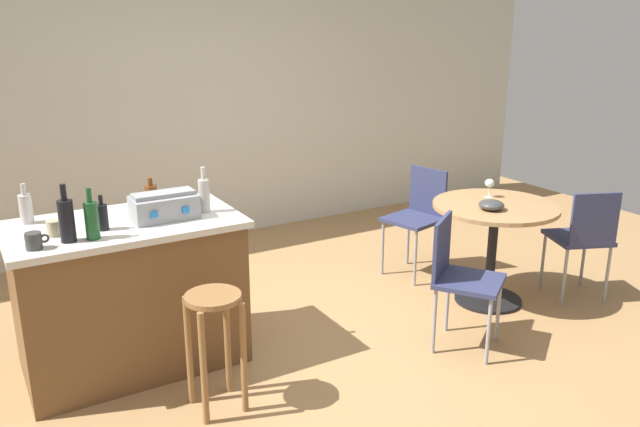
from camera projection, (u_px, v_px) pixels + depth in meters
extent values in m
plane|color=#A37A4C|center=(335.00, 346.00, 4.25)|extent=(8.80, 8.80, 0.00)
cube|color=beige|center=(192.00, 99.00, 5.95)|extent=(8.00, 0.10, 2.70)
cube|color=brown|center=(131.00, 297.00, 3.92)|extent=(1.27, 0.71, 0.89)
cube|color=beige|center=(124.00, 225.00, 3.78)|extent=(1.33, 0.77, 0.04)
cylinder|color=olive|center=(227.00, 341.00, 3.64)|extent=(0.04, 0.04, 0.65)
cylinder|color=olive|center=(189.00, 351.00, 3.54)|extent=(0.04, 0.04, 0.65)
cylinder|color=olive|center=(204.00, 369.00, 3.35)|extent=(0.04, 0.04, 0.65)
cylinder|color=olive|center=(244.00, 358.00, 3.46)|extent=(0.04, 0.04, 0.65)
cylinder|color=olive|center=(213.00, 297.00, 3.40)|extent=(0.30, 0.30, 0.03)
cylinder|color=black|center=(488.00, 299.00, 4.92)|extent=(0.50, 0.50, 0.02)
cylinder|color=black|center=(491.00, 256.00, 4.81)|extent=(0.07, 0.07, 0.74)
cylinder|color=#A37A4C|center=(496.00, 206.00, 4.70)|extent=(0.91, 0.91, 0.03)
cube|color=navy|center=(470.00, 281.00, 4.10)|extent=(0.56, 0.56, 0.03)
cube|color=navy|center=(442.00, 247.00, 4.12)|extent=(0.31, 0.23, 0.40)
cylinder|color=gray|center=(448.00, 301.00, 4.39)|extent=(0.02, 0.02, 0.45)
cylinder|color=gray|center=(434.00, 321.00, 4.09)|extent=(0.02, 0.02, 0.45)
cylinder|color=gray|center=(489.00, 332.00, 3.96)|extent=(0.02, 0.02, 0.45)
cylinder|color=gray|center=(498.00, 310.00, 4.25)|extent=(0.02, 0.02, 0.45)
cube|color=navy|center=(578.00, 238.00, 4.87)|extent=(0.52, 0.52, 0.03)
cube|color=navy|center=(595.00, 220.00, 4.63)|extent=(0.34, 0.16, 0.40)
cylinder|color=gray|center=(564.00, 278.00, 4.76)|extent=(0.02, 0.02, 0.46)
cylinder|color=gray|center=(607.00, 275.00, 4.80)|extent=(0.02, 0.02, 0.46)
cylinder|color=gray|center=(583.00, 259.00, 5.13)|extent=(0.02, 0.02, 0.46)
cylinder|color=gray|center=(543.00, 261.00, 5.08)|extent=(0.02, 0.02, 0.46)
cube|color=navy|center=(413.00, 219.00, 5.29)|extent=(0.49, 0.49, 0.03)
cube|color=navy|center=(428.00, 192.00, 5.35)|extent=(0.11, 0.36, 0.40)
cylinder|color=gray|center=(440.00, 248.00, 5.36)|extent=(0.02, 0.02, 0.47)
cylinder|color=gray|center=(408.00, 238.00, 5.59)|extent=(0.02, 0.02, 0.47)
cylinder|color=gray|center=(383.00, 248.00, 5.36)|extent=(0.02, 0.02, 0.47)
cylinder|color=gray|center=(415.00, 258.00, 5.13)|extent=(0.02, 0.02, 0.47)
cube|color=gray|center=(164.00, 207.00, 3.81)|extent=(0.38, 0.22, 0.14)
cube|color=gray|center=(163.00, 194.00, 3.79)|extent=(0.36, 0.13, 0.02)
cube|color=blue|center=(154.00, 215.00, 3.67)|extent=(0.04, 0.01, 0.04)
cube|color=blue|center=(186.00, 210.00, 3.76)|extent=(0.04, 0.01, 0.04)
cylinder|color=#603314|center=(151.00, 196.00, 4.08)|extent=(0.08, 0.08, 0.13)
cylinder|color=#603314|center=(150.00, 182.00, 4.05)|extent=(0.03, 0.03, 0.05)
cylinder|color=#194C23|center=(92.00, 221.00, 3.46)|extent=(0.07, 0.07, 0.21)
cylinder|color=#194C23|center=(89.00, 195.00, 3.41)|extent=(0.03, 0.03, 0.08)
cylinder|color=black|center=(67.00, 221.00, 3.41)|extent=(0.08, 0.08, 0.23)
cylinder|color=black|center=(63.00, 192.00, 3.36)|extent=(0.03, 0.03, 0.09)
cylinder|color=#B7B2AD|center=(26.00, 209.00, 3.72)|extent=(0.07, 0.07, 0.17)
cylinder|color=#B7B2AD|center=(23.00, 189.00, 3.69)|extent=(0.03, 0.03, 0.07)
cylinder|color=black|center=(102.00, 217.00, 3.61)|extent=(0.06, 0.06, 0.15)
cylinder|color=black|center=(101.00, 200.00, 3.58)|extent=(0.02, 0.02, 0.06)
cylinder|color=#B7B2AD|center=(204.00, 196.00, 3.93)|extent=(0.07, 0.07, 0.20)
cylinder|color=#B7B2AD|center=(203.00, 173.00, 3.89)|extent=(0.03, 0.03, 0.08)
cylinder|color=tan|center=(54.00, 228.00, 3.52)|extent=(0.08, 0.08, 0.09)
torus|color=tan|center=(64.00, 226.00, 3.55)|extent=(0.05, 0.01, 0.05)
cylinder|color=#4C7099|center=(187.00, 199.00, 4.09)|extent=(0.08, 0.08, 0.09)
torus|color=#4C7099|center=(195.00, 197.00, 4.11)|extent=(0.05, 0.01, 0.05)
cylinder|color=#383838|center=(34.00, 241.00, 3.32)|extent=(0.08, 0.08, 0.09)
torus|color=#383838|center=(45.00, 238.00, 3.34)|extent=(0.05, 0.01, 0.05)
cylinder|color=silver|center=(488.00, 197.00, 4.88)|extent=(0.06, 0.06, 0.00)
cylinder|color=silver|center=(489.00, 192.00, 4.86)|extent=(0.01, 0.01, 0.08)
ellipsoid|color=silver|center=(490.00, 183.00, 4.84)|extent=(0.07, 0.07, 0.06)
ellipsoid|color=#383838|center=(491.00, 205.00, 4.56)|extent=(0.18, 0.18, 0.07)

